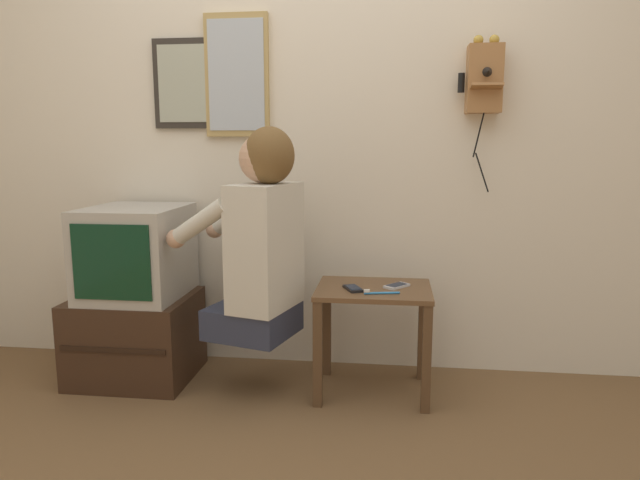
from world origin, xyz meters
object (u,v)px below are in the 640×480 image
framed_picture (191,84)px  television (136,252)px  person (260,237)px  cell_phone_held (353,288)px  wall_mirror (237,76)px  cell_phone_spare (397,286)px  wall_phone_antique (484,78)px  toothbrush (379,293)px

framed_picture → television: bearing=-127.0°
person → cell_phone_held: bearing=-69.9°
framed_picture → wall_mirror: size_ratio=0.74×
cell_phone_spare → cell_phone_held: bearing=-118.9°
person → framed_picture: size_ratio=2.14×
wall_phone_antique → wall_mirror: 1.21m
wall_phone_antique → toothbrush: bearing=-139.5°
person → cell_phone_held: size_ratio=6.95×
framed_picture → cell_phone_spare: framed_picture is taller
wall_mirror → cell_phone_spare: 1.32m
television → wall_mirror: size_ratio=0.86×
television → wall_phone_antique: 1.87m
television → wall_mirror: wall_mirror is taller
wall_mirror → cell_phone_held: bearing=-31.2°
television → toothbrush: (1.19, -0.16, -0.12)m
cell_phone_held → cell_phone_spare: 0.21m
wall_mirror → television: bearing=-148.5°
television → cell_phone_held: television is taller
television → toothbrush: 1.21m
wall_mirror → wall_phone_antique: bearing=-2.0°
cell_phone_spare → toothbrush: bearing=-78.8°
person → wall_phone_antique: bearing=-54.1°
framed_picture → cell_phone_held: (0.86, -0.38, -0.95)m
person → wall_mirror: bearing=42.3°
wall_phone_antique → framed_picture: 1.45m
cell_phone_held → person: bearing=159.8°
television → wall_phone_antique: size_ratio=0.71×
television → framed_picture: (0.21, 0.28, 0.83)m
cell_phone_held → wall_phone_antique: bearing=5.3°
television → framed_picture: framed_picture is taller
wall_phone_antique → cell_phone_held: bearing=-150.3°
wall_phone_antique → cell_phone_held: wall_phone_antique is taller
cell_phone_held → toothbrush: (0.12, -0.06, 0.00)m
person → toothbrush: 0.59m
person → wall_phone_antique: wall_phone_antique is taller
cell_phone_spare → toothbrush: toothbrush is taller
television → cell_phone_spare: bearing=-1.2°
toothbrush → wall_phone_antique: bearing=-61.1°
cell_phone_held → cell_phone_spare: same height
framed_picture → cell_phone_held: bearing=-23.7°
wall_mirror → cell_phone_spare: (0.82, -0.30, -0.99)m
television → cell_phone_held: (1.07, -0.10, -0.12)m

